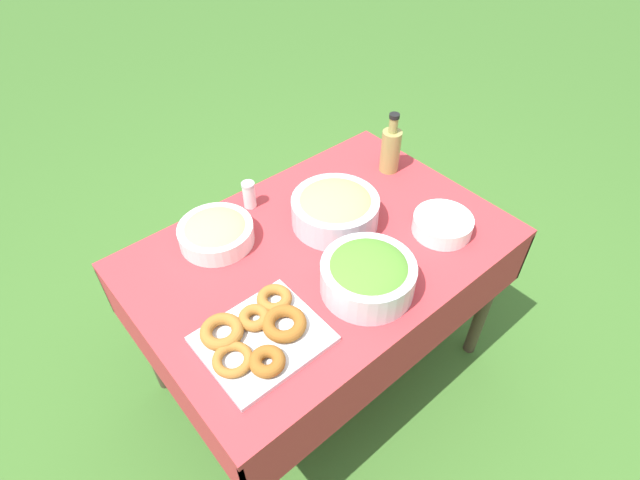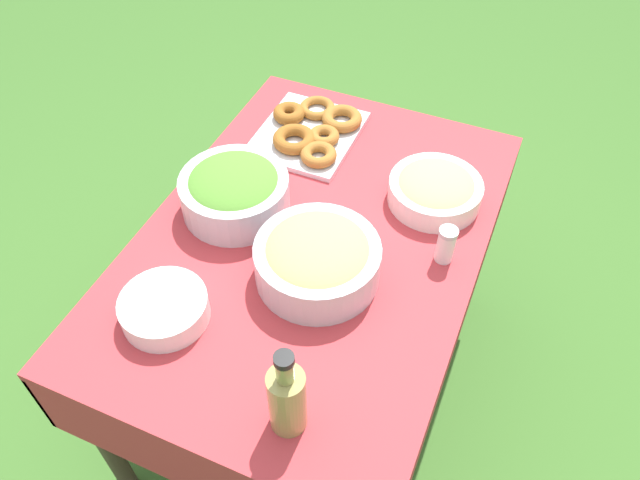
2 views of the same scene
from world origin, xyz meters
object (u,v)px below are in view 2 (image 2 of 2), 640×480
at_px(plate_stack, 164,309).
at_px(pasta_bowl, 435,189).
at_px(salad_bowl, 235,191).
at_px(donut_platter, 311,131).
at_px(bread_bowl, 317,259).
at_px(olive_oil_bottle, 287,398).

bearing_deg(plate_stack, pasta_bowl, 143.20).
height_order(salad_bowl, donut_platter, salad_bowl).
relative_size(pasta_bowl, bread_bowl, 0.83).
height_order(donut_platter, olive_oil_bottle, olive_oil_bottle).
bearing_deg(bread_bowl, plate_stack, -47.66).
bearing_deg(donut_platter, bread_bowl, 25.26).
distance_m(salad_bowl, olive_oil_bottle, 0.63).
xyz_separation_m(pasta_bowl, donut_platter, (-0.12, -0.41, -0.02)).
distance_m(donut_platter, bread_bowl, 0.53).
bearing_deg(olive_oil_bottle, bread_bowl, -165.38).
height_order(salad_bowl, olive_oil_bottle, olive_oil_bottle).
bearing_deg(salad_bowl, donut_platter, 170.12).
xyz_separation_m(pasta_bowl, olive_oil_bottle, (0.73, -0.09, 0.05)).
distance_m(pasta_bowl, donut_platter, 0.43).
bearing_deg(plate_stack, olive_oil_bottle, 71.59).
distance_m(pasta_bowl, plate_stack, 0.76).
bearing_deg(bread_bowl, olive_oil_bottle, 14.62).
bearing_deg(pasta_bowl, bread_bowl, -27.04).
bearing_deg(salad_bowl, plate_stack, 2.91).
distance_m(pasta_bowl, bread_bowl, 0.41).
height_order(pasta_bowl, donut_platter, pasta_bowl).
bearing_deg(olive_oil_bottle, pasta_bowl, 173.08).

